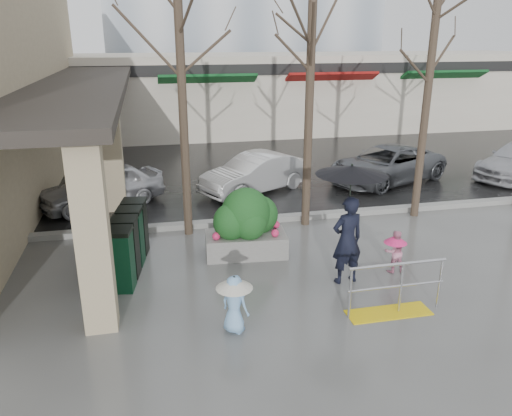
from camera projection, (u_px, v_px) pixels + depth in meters
name	position (u px, v px, depth m)	size (l,w,h in m)	color
ground	(303.00, 290.00, 10.19)	(120.00, 120.00, 0.00)	#51514F
street_asphalt	(194.00, 120.00, 30.48)	(120.00, 36.00, 0.01)	black
curb	(260.00, 220.00, 13.85)	(120.00, 0.30, 0.15)	gray
canopy_slab	(80.00, 80.00, 15.40)	(2.80, 18.00, 0.25)	#2D2823
pillar_front	(93.00, 235.00, 8.36)	(0.55, 0.55, 3.50)	tan
pillar_back	(112.00, 152.00, 14.36)	(0.55, 0.55, 3.50)	tan
storefront_row	(238.00, 93.00, 26.51)	(34.00, 6.74, 4.00)	beige
handrail	(393.00, 295.00, 9.23)	(1.90, 0.50, 1.03)	yellow
tree_west	(179.00, 28.00, 11.44)	(3.20, 3.20, 6.80)	#382B21
tree_midwest	(312.00, 22.00, 12.04)	(3.20, 3.20, 7.00)	#382B21
tree_mideast	(434.00, 38.00, 12.83)	(3.20, 3.20, 6.50)	#382B21
woman	(349.00, 214.00, 10.06)	(1.43, 1.43, 2.56)	black
child_pink	(395.00, 249.00, 10.82)	(0.50, 0.50, 0.96)	pink
child_blue	(234.00, 298.00, 8.57)	(0.64, 0.64, 1.07)	#7FB1E2
planter	(246.00, 223.00, 11.61)	(1.95, 1.14, 1.64)	slate
news_boxes	(128.00, 242.00, 10.89)	(0.90, 2.41, 1.32)	#0D3D23
car_a	(102.00, 186.00, 15.03)	(1.49, 3.70, 1.26)	silver
car_b	(255.00, 173.00, 16.40)	(1.33, 3.82, 1.26)	silver
car_c	(386.00, 164.00, 17.52)	(2.09, 4.53, 1.26)	#5A5E62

